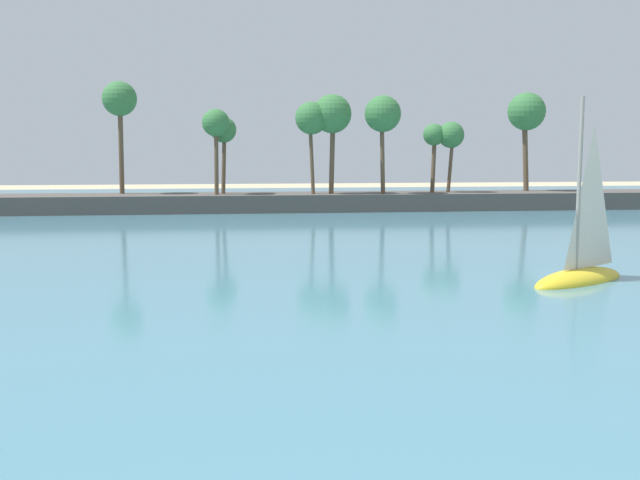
# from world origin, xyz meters

# --- Properties ---
(sea) EXTENTS (220.00, 107.92, 0.06)m
(sea) POSITION_xyz_m (0.00, 62.11, 0.03)
(sea) COLOR teal
(sea) RESTS_ON ground
(palm_headland) EXTENTS (103.03, 6.55, 12.85)m
(palm_headland) POSITION_xyz_m (-0.79, 76.07, 3.43)
(palm_headland) COLOR #514C47
(palm_headland) RESTS_ON ground
(sailboat_near_shore) EXTENTS (6.66, 5.15, 9.57)m
(sailboat_near_shore) POSITION_xyz_m (16.01, 34.87, 0.92)
(sailboat_near_shore) COLOR yellow
(sailboat_near_shore) RESTS_ON sea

